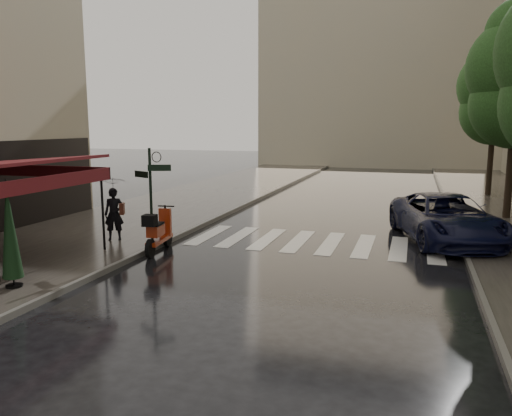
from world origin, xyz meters
The scene contains 12 objects.
ground centered at (0.00, 0.00, 0.00)m, with size 120.00×120.00×0.00m, color black.
sidewalk_near centered at (-4.50, 12.00, 0.06)m, with size 6.00×60.00×0.12m, color #38332D.
curb_near centered at (-1.45, 12.00, 0.07)m, with size 0.12×60.00×0.16m, color #595651.
curb_far centered at (7.45, 12.00, 0.07)m, with size 0.12×60.00×0.16m, color #595651.
crosswalk centered at (2.98, 6.00, 0.01)m, with size 7.85×3.20×0.01m.
signpost centered at (-1.19, 3.00, 1.83)m, with size 1.17×0.29×3.10m.
backdrop_building centered at (3.00, 38.00, 10.00)m, with size 22.00×6.00×20.00m, color #B5A88A.
tree_far centered at (9.70, 19.00, 5.46)m, with size 3.80×3.80×8.16m.
pedestrian_with_umbrella centered at (-3.05, 3.93, 1.75)m, with size 1.31×1.32×2.45m.
scooter centered at (-1.19, 3.33, 0.60)m, with size 0.64×1.97×1.30m.
parked_car centered at (7.00, 7.41, 0.77)m, with size 2.55×5.52×1.53m, color black.
parasol_back centered at (-2.58, -0.84, 1.42)m, with size 0.45×0.45×2.41m.
Camera 1 is at (5.92, -9.51, 3.73)m, focal length 35.00 mm.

